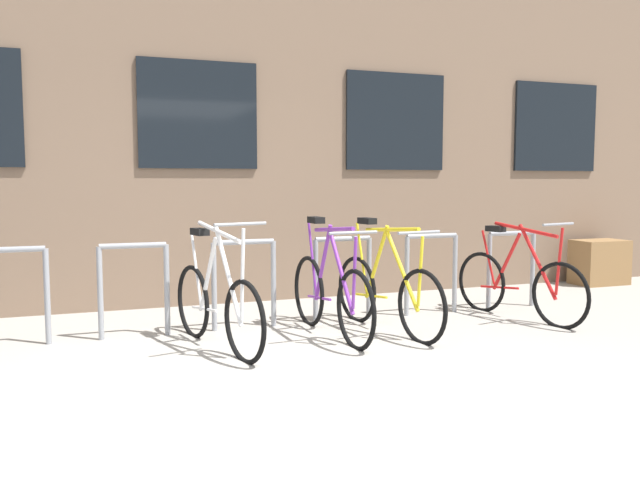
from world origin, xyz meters
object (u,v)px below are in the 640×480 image
at_px(bicycle_yellow, 387,291).
at_px(planter_box, 599,262).
at_px(bicycle_purple, 330,293).
at_px(bicycle_white, 216,303).
at_px(bicycle_red, 518,283).

height_order(bicycle_yellow, planter_box, bicycle_yellow).
bearing_deg(bicycle_yellow, bicycle_purple, 178.02).
relative_size(bicycle_purple, planter_box, 2.42).
height_order(bicycle_white, bicycle_purple, bicycle_white).
height_order(bicycle_red, planter_box, bicycle_red).
bearing_deg(bicycle_red, bicycle_yellow, -178.40).
bearing_deg(bicycle_white, bicycle_yellow, 2.60).
distance_m(bicycle_white, planter_box, 5.73).
height_order(bicycle_yellow, bicycle_red, bicycle_yellow).
distance_m(bicycle_red, planter_box, 2.81).
bearing_deg(planter_box, bicycle_yellow, -159.12).
xyz_separation_m(bicycle_red, bicycle_purple, (-2.05, -0.02, 0.02)).
bearing_deg(bicycle_purple, bicycle_red, 0.63).
xyz_separation_m(bicycle_red, planter_box, (2.41, 1.45, -0.06)).
relative_size(bicycle_red, bicycle_purple, 0.95).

